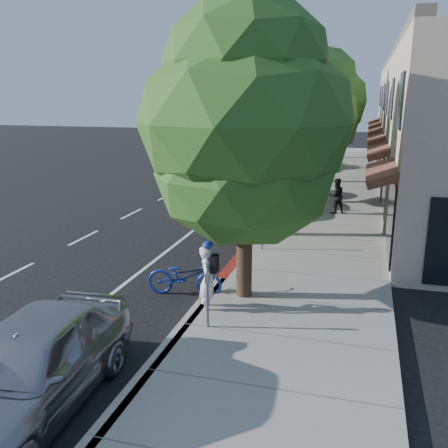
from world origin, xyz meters
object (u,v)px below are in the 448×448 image
(street_tree_0, at_px, (246,126))
(white_pickup, at_px, (273,163))
(street_tree_1, at_px, (285,120))
(bicycle, at_px, (185,276))
(street_tree_3, at_px, (319,103))
(dark_suv_far, at_px, (300,157))
(cyclist, at_px, (208,280))
(street_tree_2, at_px, (306,119))
(dark_sedan, at_px, (277,186))
(street_tree_5, at_px, (333,103))
(pedestrian, at_px, (336,196))
(street_tree_4, at_px, (327,102))
(near_car_a, at_px, (29,366))
(silver_suv, at_px, (265,196))

(street_tree_0, relative_size, white_pickup, 1.42)
(street_tree_1, xyz_separation_m, bicycle, (-1.59, -6.10, -3.77))
(street_tree_3, relative_size, dark_suv_far, 1.54)
(cyclist, bearing_deg, street_tree_1, -15.50)
(street_tree_2, height_order, dark_sedan, street_tree_2)
(street_tree_5, relative_size, cyclist, 4.39)
(pedestrian, bearing_deg, dark_suv_far, -106.83)
(street_tree_5, relative_size, white_pickup, 1.43)
(street_tree_0, relative_size, bicycle, 3.72)
(street_tree_1, distance_m, street_tree_4, 18.00)
(street_tree_0, xyz_separation_m, dark_sedan, (-1.40, 12.94, -3.75))
(cyclist, height_order, near_car_a, cyclist)
(cyclist, bearing_deg, bicycle, 36.14)
(street_tree_1, distance_m, cyclist, 7.83)
(street_tree_1, bearing_deg, street_tree_3, 90.00)
(street_tree_1, bearing_deg, silver_suv, 110.09)
(street_tree_2, relative_size, near_car_a, 1.41)
(street_tree_2, bearing_deg, street_tree_4, 90.00)
(silver_suv, xyz_separation_m, dark_sedan, (0.06, 2.94, -0.02))
(street_tree_1, xyz_separation_m, silver_suv, (-1.46, 4.00, -3.57))
(bicycle, bearing_deg, street_tree_4, -9.24)
(street_tree_3, xyz_separation_m, dark_sedan, (-1.40, -5.06, -3.98))
(cyclist, distance_m, silver_suv, 11.03)
(white_pickup, bearing_deg, street_tree_2, -75.72)
(street_tree_0, distance_m, white_pickup, 21.53)
(bicycle, relative_size, white_pickup, 0.38)
(white_pickup, bearing_deg, silver_suv, -86.29)
(street_tree_2, distance_m, dark_sedan, 3.77)
(bicycle, height_order, white_pickup, white_pickup)
(street_tree_2, xyz_separation_m, dark_sedan, (-1.40, 0.94, -3.37))
(street_tree_4, distance_m, silver_suv, 14.61)
(bicycle, relative_size, pedestrian, 1.31)
(silver_suv, relative_size, pedestrian, 3.41)
(street_tree_0, distance_m, bicycle, 4.24)
(dark_sedan, bearing_deg, street_tree_4, 87.10)
(street_tree_2, height_order, cyclist, street_tree_2)
(cyclist, bearing_deg, street_tree_0, -43.22)
(dark_sedan, bearing_deg, silver_suv, -86.91)
(street_tree_0, relative_size, street_tree_2, 1.09)
(street_tree_0, height_order, near_car_a, street_tree_0)
(street_tree_4, distance_m, near_car_a, 29.83)
(street_tree_0, distance_m, cyclist, 3.79)
(white_pickup, bearing_deg, bicycle, -90.67)
(dark_sedan, bearing_deg, pedestrian, -39.50)
(street_tree_3, height_order, white_pickup, street_tree_3)
(street_tree_5, height_order, near_car_a, street_tree_5)
(dark_sedan, bearing_deg, street_tree_2, -29.58)
(street_tree_5, bearing_deg, silver_suv, -94.18)
(silver_suv, bearing_deg, cyclist, -89.49)
(near_car_a, bearing_deg, street_tree_4, 82.24)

